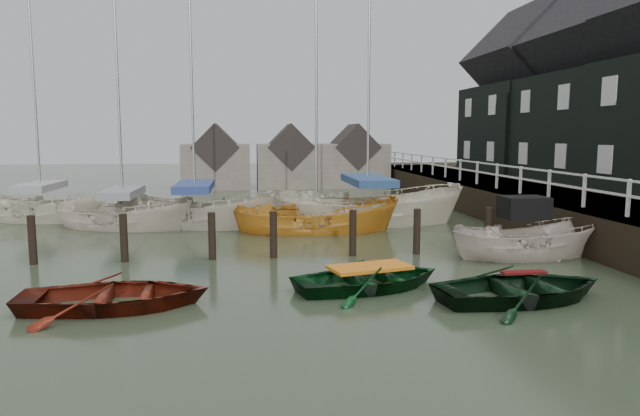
{
  "coord_description": "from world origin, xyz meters",
  "views": [
    {
      "loc": [
        -1.94,
        -13.73,
        3.66
      ],
      "look_at": [
        0.27,
        3.6,
        1.4
      ],
      "focal_mm": 32.0,
      "sensor_mm": 36.0,
      "label": 1
    }
  ],
  "objects": [
    {
      "name": "rowboat_green",
      "position": [
        0.92,
        -0.71,
        0.0
      ],
      "size": [
        4.26,
        3.49,
        0.77
      ],
      "primitive_type": "imported",
      "rotation": [
        0.0,
        0.0,
        1.82
      ],
      "color": "#083313",
      "rests_on": "ground"
    },
    {
      "name": "rowboat_dkgreen",
      "position": [
        4.1,
        -2.09,
        0.0
      ],
      "size": [
        4.38,
        3.4,
        0.83
      ],
      "primitive_type": "imported",
      "rotation": [
        0.0,
        0.0,
        1.71
      ],
      "color": "black",
      "rests_on": "ground"
    },
    {
      "name": "sailboat_b",
      "position": [
        -4.05,
        9.48,
        0.06
      ],
      "size": [
        7.38,
        5.02,
        12.65
      ],
      "rotation": [
        0.0,
        0.0,
        1.18
      ],
      "color": "beige",
      "rests_on": "ground"
    },
    {
      "name": "rowboat_red",
      "position": [
        -4.78,
        -1.52,
        0.0
      ],
      "size": [
        4.04,
        2.97,
        0.81
      ],
      "primitive_type": "imported",
      "rotation": [
        0.0,
        0.0,
        1.61
      ],
      "color": "#59190C",
      "rests_on": "ground"
    },
    {
      "name": "motorboat",
      "position": [
        6.23,
        2.0,
        0.09
      ],
      "size": [
        4.54,
        1.72,
        2.7
      ],
      "rotation": [
        0.0,
        0.0,
        1.57
      ],
      "color": "beige",
      "rests_on": "ground"
    },
    {
      "name": "far_sheds",
      "position": [
        0.83,
        26.0,
        1.86
      ],
      "size": [
        14.0,
        4.08,
        4.39
      ],
      "color": "#665B51",
      "rests_on": "ground"
    },
    {
      "name": "ground",
      "position": [
        0.0,
        0.0,
        0.0
      ],
      "size": [
        120.0,
        120.0,
        0.0
      ],
      "primitive_type": "plane",
      "color": "#2D3823",
      "rests_on": "ground"
    },
    {
      "name": "pier",
      "position": [
        9.48,
        10.0,
        0.71
      ],
      "size": [
        3.04,
        32.0,
        2.7
      ],
      "color": "black",
      "rests_on": "ground"
    },
    {
      "name": "land_strip",
      "position": [
        15.0,
        10.0,
        0.0
      ],
      "size": [
        14.0,
        38.0,
        1.5
      ],
      "primitive_type": "cube",
      "color": "black",
      "rests_on": "ground"
    },
    {
      "name": "sailboat_a",
      "position": [
        -6.82,
        9.33,
        0.07
      ],
      "size": [
        6.41,
        4.3,
        10.95
      ],
      "rotation": [
        0.0,
        0.0,
        1.19
      ],
      "color": "beige",
      "rests_on": "ground"
    },
    {
      "name": "sailboat_e",
      "position": [
        -10.71,
        11.79,
        0.06
      ],
      "size": [
        6.69,
        4.06,
        10.93
      ],
      "rotation": [
        0.0,
        0.0,
        1.28
      ],
      "color": "beige",
      "rests_on": "ground"
    },
    {
      "name": "sailboat_d",
      "position": [
        2.99,
        9.3,
        0.06
      ],
      "size": [
        8.17,
        4.08,
        12.55
      ],
      "rotation": [
        0.0,
        0.0,
        1.42
      ],
      "color": "beige",
      "rests_on": "ground"
    },
    {
      "name": "mooring_pilings",
      "position": [
        -1.11,
        3.0,
        0.5
      ],
      "size": [
        13.72,
        0.22,
        1.8
      ],
      "color": "black",
      "rests_on": "ground"
    },
    {
      "name": "sailboat_c",
      "position": [
        0.63,
        7.52,
        0.01
      ],
      "size": [
        6.43,
        2.85,
        9.71
      ],
      "rotation": [
        0.0,
        0.0,
        1.49
      ],
      "color": "orange",
      "rests_on": "ground"
    }
  ]
}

